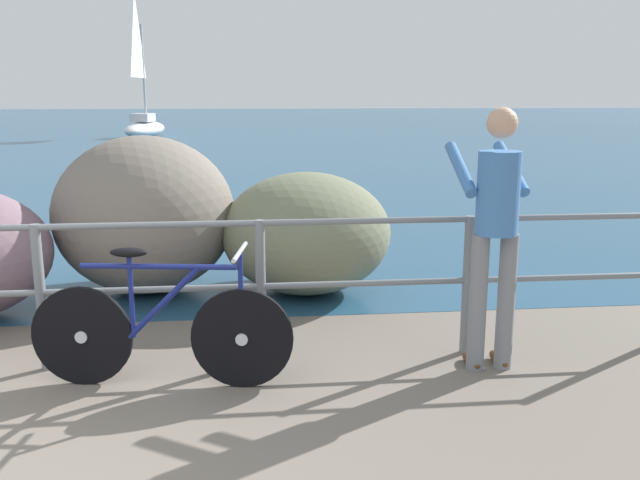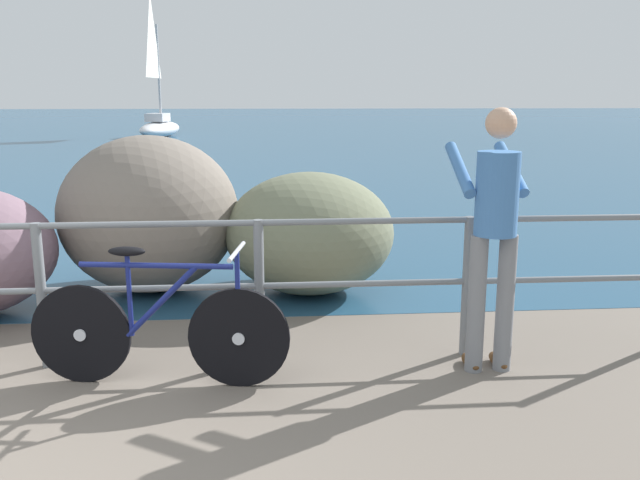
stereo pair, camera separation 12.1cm
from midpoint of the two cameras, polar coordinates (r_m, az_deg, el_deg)
name	(u,v)px [view 2 (the right image)]	position (r m, az deg, el deg)	size (l,w,h in m)	color
ground_plane	(221,153)	(22.92, -8.34, 7.37)	(120.00, 120.00, 0.10)	#6B6056
sea_surface	(245,121)	(50.49, -6.34, 10.09)	(120.00, 90.00, 0.01)	navy
promenade_railing	(40,278)	(4.89, -22.14, -3.01)	(8.97, 0.07, 1.02)	slate
bicycle	(160,327)	(4.45, -12.76, -7.27)	(1.69, 0.48, 0.92)	black
person_at_railing	(494,228)	(4.58, 15.36, 0.98)	(0.45, 0.64, 1.78)	slate
breakwater_boulder_main	(149,214)	(6.55, -13.85, 2.17)	(1.69, 1.63, 1.49)	slate
breakwater_boulder_right	(310,233)	(6.34, -0.36, 0.63)	(1.60, 1.59, 1.15)	#6B7056
sailboat	(159,121)	(31.26, -13.44, 9.83)	(1.88, 4.53, 6.16)	white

